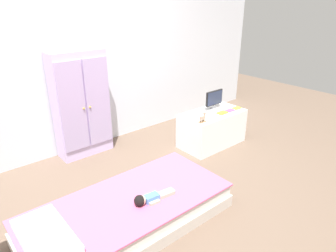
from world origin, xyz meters
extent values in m
cube|color=brown|center=(0.00, 0.00, -0.01)|extent=(10.00, 10.00, 0.02)
cube|color=silver|center=(0.00, 1.57, 1.35)|extent=(6.40, 0.05, 2.70)
cube|color=beige|center=(-0.41, -0.12, 0.06)|extent=(1.82, 0.85, 0.12)
cube|color=silver|center=(-0.41, -0.12, 0.18)|extent=(1.78, 0.81, 0.11)
cube|color=#D65B84|center=(-0.41, -0.12, 0.24)|extent=(1.81, 0.84, 0.02)
cube|color=white|center=(-1.12, -0.12, 0.28)|extent=(0.32, 0.61, 0.06)
cube|color=#4C84C6|center=(-0.25, -0.25, 0.28)|extent=(0.14, 0.10, 0.06)
cube|color=#DBB293|center=(-0.11, -0.25, 0.27)|extent=(0.16, 0.06, 0.04)
cube|color=#DBB293|center=(-0.11, -0.28, 0.27)|extent=(0.16, 0.06, 0.04)
cube|color=#DBB293|center=(-0.25, -0.19, 0.26)|extent=(0.10, 0.04, 0.03)
cube|color=#DBB293|center=(-0.26, -0.30, 0.26)|extent=(0.10, 0.04, 0.03)
sphere|color=#DBB293|center=(-0.36, -0.23, 0.29)|extent=(0.09, 0.09, 0.09)
sphere|color=black|center=(-0.37, -0.23, 0.29)|extent=(0.10, 0.10, 0.10)
cube|color=silver|center=(-0.09, 1.40, 0.66)|extent=(0.65, 0.27, 1.32)
cube|color=#AF9DC9|center=(-0.25, 1.25, 0.69)|extent=(0.31, 0.02, 1.08)
cube|color=#AF9DC9|center=(0.08, 1.25, 0.69)|extent=(0.31, 0.02, 1.08)
sphere|color=gold|center=(-0.13, 1.23, 0.66)|extent=(0.02, 0.02, 0.02)
sphere|color=gold|center=(-0.05, 1.23, 0.66)|extent=(0.02, 0.02, 0.02)
cube|color=white|center=(1.34, 0.51, 0.23)|extent=(0.89, 0.47, 0.46)
cylinder|color=#99999E|center=(1.44, 0.59, 0.47)|extent=(0.10, 0.10, 0.01)
cylinder|color=#99999E|center=(1.44, 0.59, 0.50)|extent=(0.02, 0.02, 0.05)
cube|color=black|center=(1.44, 0.59, 0.62)|extent=(0.29, 0.02, 0.20)
cube|color=#28334C|center=(1.44, 0.58, 0.62)|extent=(0.27, 0.01, 0.18)
cube|color=#8E6642|center=(0.99, 0.38, 0.47)|extent=(0.11, 0.01, 0.01)
cube|color=#8E6642|center=(0.99, 0.34, 0.47)|extent=(0.11, 0.01, 0.01)
cube|color=tan|center=(0.99, 0.36, 0.52)|extent=(0.07, 0.03, 0.04)
cylinder|color=tan|center=(1.01, 0.37, 0.49)|extent=(0.01, 0.01, 0.03)
cylinder|color=tan|center=(1.01, 0.35, 0.49)|extent=(0.01, 0.01, 0.03)
cylinder|color=tan|center=(0.96, 0.37, 0.49)|extent=(0.01, 0.01, 0.03)
cylinder|color=tan|center=(0.96, 0.35, 0.49)|extent=(0.01, 0.01, 0.03)
cylinder|color=tan|center=(1.02, 0.36, 0.55)|extent=(0.02, 0.02, 0.02)
sphere|color=tan|center=(1.02, 0.36, 0.58)|extent=(0.04, 0.04, 0.04)
cube|color=orange|center=(1.41, 0.40, 0.47)|extent=(0.15, 0.09, 0.02)
cube|color=#8E51B2|center=(1.57, 0.40, 0.47)|extent=(0.11, 0.08, 0.01)
cube|color=gold|center=(1.69, 0.40, 0.47)|extent=(0.13, 0.08, 0.01)
camera|label=1|loc=(-1.54, -2.00, 1.88)|focal=32.59mm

